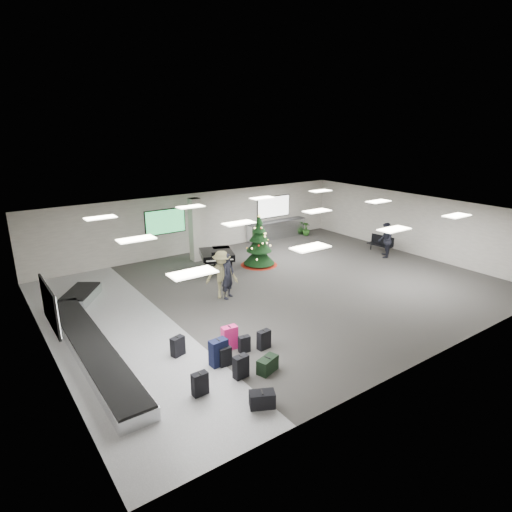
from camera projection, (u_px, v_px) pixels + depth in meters
ground at (279, 289)px, 18.18m from camera, size 18.00×18.00×0.00m
room_envelope at (263, 234)px, 17.80m from camera, size 18.02×14.02×3.21m
baggage_carousel at (89, 336)px, 13.74m from camera, size 2.28×9.71×0.43m
service_counter at (276, 229)px, 25.95m from camera, size 4.05×0.65×1.08m
suitcase_0 at (241, 367)px, 11.81m from camera, size 0.44×0.27×0.68m
suitcase_1 at (225, 357)px, 12.40m from camera, size 0.38×0.21×0.60m
pink_suitcase at (230, 338)px, 13.30m from camera, size 0.50×0.31×0.78m
suitcase_3 at (244, 344)px, 13.15m from camera, size 0.37×0.24×0.54m
navy_suitcase at (218, 352)px, 12.40m from camera, size 0.54×0.34×0.83m
suitcase_5 at (200, 384)px, 11.07m from camera, size 0.42×0.23×0.65m
green_duffel at (268, 365)px, 12.11m from camera, size 0.73×0.52×0.46m
suitcase_7 at (264, 340)px, 13.33m from camera, size 0.44×0.26×0.63m
suitcase_8 at (178, 346)px, 12.94m from camera, size 0.46×0.34×0.63m
black_duffel at (262, 399)px, 10.62m from camera, size 0.72×0.60×0.44m
christmas_tree at (259, 247)px, 20.99m from camera, size 1.83×1.83×2.61m
grand_piano at (217, 255)px, 20.28m from camera, size 2.01×2.27×1.08m
bench at (381, 243)px, 23.30m from camera, size 0.60×1.43×0.88m
traveler_a at (228, 276)px, 17.01m from camera, size 0.82×0.74×1.87m
traveler_b at (222, 275)px, 17.02m from camera, size 1.46×1.28×1.96m
traveler_bench at (385, 240)px, 22.20m from camera, size 1.13×1.10×1.83m
potted_plant_left at (258, 238)px, 24.52m from camera, size 0.55×0.57×0.80m
potted_plant_right at (306, 229)px, 26.63m from camera, size 0.65×0.65×0.84m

